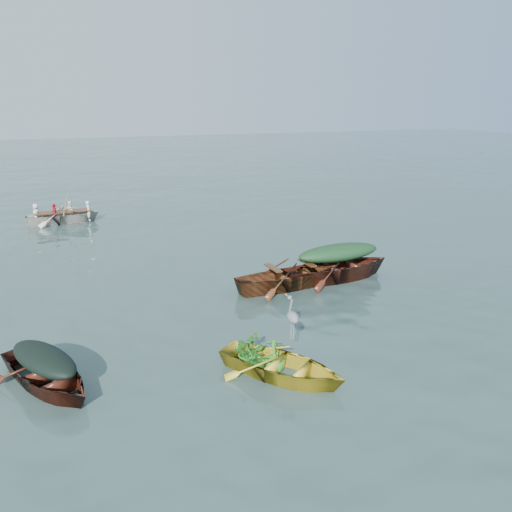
{
  "coord_description": "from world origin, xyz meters",
  "views": [
    {
      "loc": [
        -4.81,
        -11.85,
        5.31
      ],
      "look_at": [
        0.82,
        2.53,
        0.5
      ],
      "focal_mm": 35.0,
      "sensor_mm": 36.0,
      "label": 1
    }
  ],
  "objects_px": {
    "green_tarp_boat": "(337,280)",
    "rowed_boat": "(64,223)",
    "dark_covered_boat": "(48,387)",
    "open_wooden_boat": "(290,287)",
    "heron": "(292,325)",
    "yellow_dinghy": "(281,377)"
  },
  "relations": [
    {
      "from": "green_tarp_boat",
      "to": "rowed_boat",
      "type": "distance_m",
      "value": 13.48
    },
    {
      "from": "dark_covered_boat",
      "to": "open_wooden_boat",
      "type": "height_order",
      "value": "open_wooden_boat"
    },
    {
      "from": "rowed_boat",
      "to": "heron",
      "type": "xyz_separation_m",
      "value": [
        4.19,
        -15.25,
        0.92
      ]
    },
    {
      "from": "open_wooden_boat",
      "to": "rowed_boat",
      "type": "xyz_separation_m",
      "value": [
        -6.09,
        11.11,
        0.0
      ]
    },
    {
      "from": "yellow_dinghy",
      "to": "green_tarp_boat",
      "type": "bearing_deg",
      "value": 11.25
    },
    {
      "from": "green_tarp_boat",
      "to": "rowed_boat",
      "type": "relative_size",
      "value": 1.14
    },
    {
      "from": "yellow_dinghy",
      "to": "open_wooden_boat",
      "type": "distance_m",
      "value": 5.07
    },
    {
      "from": "open_wooden_boat",
      "to": "rowed_boat",
      "type": "distance_m",
      "value": 12.67
    },
    {
      "from": "open_wooden_boat",
      "to": "rowed_boat",
      "type": "relative_size",
      "value": 1.07
    },
    {
      "from": "yellow_dinghy",
      "to": "open_wooden_boat",
      "type": "relative_size",
      "value": 0.71
    },
    {
      "from": "rowed_boat",
      "to": "yellow_dinghy",
      "type": "bearing_deg",
      "value": -169.29
    },
    {
      "from": "yellow_dinghy",
      "to": "rowed_boat",
      "type": "bearing_deg",
      "value": 65.68
    },
    {
      "from": "dark_covered_boat",
      "to": "rowed_boat",
      "type": "distance_m",
      "value": 14.32
    },
    {
      "from": "dark_covered_boat",
      "to": "green_tarp_boat",
      "type": "relative_size",
      "value": 0.72
    },
    {
      "from": "yellow_dinghy",
      "to": "heron",
      "type": "xyz_separation_m",
      "value": [
        0.4,
        0.38,
        0.92
      ]
    },
    {
      "from": "green_tarp_boat",
      "to": "heron",
      "type": "distance_m",
      "value": 5.6
    },
    {
      "from": "open_wooden_boat",
      "to": "heron",
      "type": "bearing_deg",
      "value": 151.36
    },
    {
      "from": "yellow_dinghy",
      "to": "heron",
      "type": "bearing_deg",
      "value": 5.19
    },
    {
      "from": "green_tarp_boat",
      "to": "yellow_dinghy",
      "type": "bearing_deg",
      "value": 136.49
    },
    {
      "from": "yellow_dinghy",
      "to": "green_tarp_boat",
      "type": "distance_m",
      "value": 6.07
    },
    {
      "from": "open_wooden_boat",
      "to": "dark_covered_boat",
      "type": "bearing_deg",
      "value": 111.58
    },
    {
      "from": "green_tarp_boat",
      "to": "dark_covered_boat",
      "type": "bearing_deg",
      "value": 108.7
    }
  ]
}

